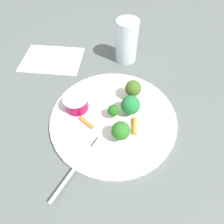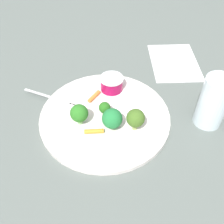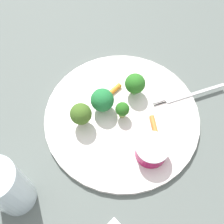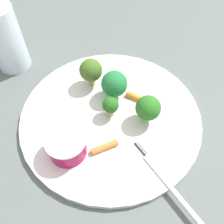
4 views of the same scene
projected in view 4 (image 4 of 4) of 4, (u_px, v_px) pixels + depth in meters
name	position (u px, v px, depth m)	size (l,w,h in m)	color
ground_plane	(111.00, 118.00, 0.44)	(2.40, 2.40, 0.00)	#555D58
plate	(111.00, 116.00, 0.43)	(0.32, 0.32, 0.01)	silver
sauce_cup	(67.00, 146.00, 0.37)	(0.06, 0.06, 0.04)	#97083D
broccoli_floret_0	(109.00, 106.00, 0.41)	(0.03, 0.03, 0.04)	#98AD5A
broccoli_floret_1	(91.00, 71.00, 0.44)	(0.04, 0.04, 0.06)	#9AAB5F
broccoli_floret_2	(114.00, 84.00, 0.43)	(0.05, 0.05, 0.06)	#84BC71
broccoli_floret_3	(148.00, 108.00, 0.40)	(0.04, 0.04, 0.05)	#84BE74
carrot_stick_0	(105.00, 147.00, 0.38)	(0.01, 0.01, 0.04)	orange
carrot_stick_1	(137.00, 97.00, 0.44)	(0.01, 0.01, 0.04)	orange
fork	(168.00, 182.00, 0.35)	(0.01, 0.17, 0.00)	silver
drinking_glass	(5.00, 39.00, 0.47)	(0.07, 0.07, 0.13)	silver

